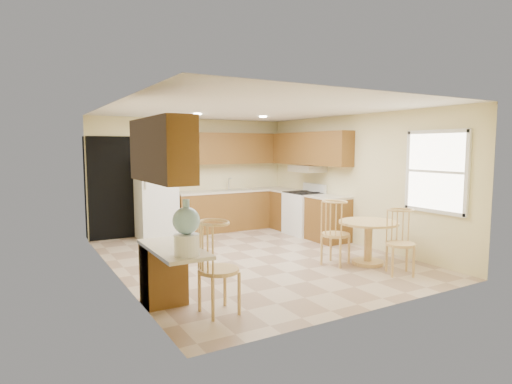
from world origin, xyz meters
TOP-DOWN VIEW (x-y plane):
  - floor at (0.00, 0.00)m, footprint 5.50×5.50m
  - ceiling at (0.00, 0.00)m, footprint 4.50×5.50m
  - wall_back at (0.00, 2.75)m, footprint 4.50×0.02m
  - wall_front at (0.00, -2.75)m, footprint 4.50×0.02m
  - wall_left at (-2.25, 0.00)m, footprint 0.02×5.50m
  - wall_right at (2.25, 0.00)m, footprint 0.02×5.50m
  - doorway at (-1.75, 2.73)m, footprint 0.90×0.02m
  - base_cab_back at (0.88, 2.45)m, footprint 2.75×0.60m
  - counter_back at (0.88, 2.45)m, footprint 2.75×0.63m
  - base_cab_right_a at (1.95, 1.85)m, footprint 0.60×0.59m
  - counter_right_a at (1.95, 1.85)m, footprint 0.63×0.59m
  - base_cab_right_b at (1.95, 0.40)m, footprint 0.60×0.80m
  - counter_right_b at (1.95, 0.40)m, footprint 0.63×0.80m
  - upper_cab_back at (0.88, 2.58)m, footprint 2.75×0.33m
  - upper_cab_right at (2.08, 1.21)m, footprint 0.33×2.42m
  - upper_cab_left at (-2.08, -1.60)m, footprint 0.33×1.40m
  - sink at (0.85, 2.45)m, footprint 0.78×0.44m
  - range_hood at (2.00, 1.18)m, footprint 0.50×0.76m
  - desk_pedestal at (-2.00, -1.32)m, footprint 0.48×0.42m
  - desk_top at (-2.00, -1.70)m, footprint 0.50×1.20m
  - window at (2.23, -1.85)m, footprint 0.06×1.12m
  - can_light_a at (-0.50, 1.20)m, footprint 0.14×0.14m
  - can_light_b at (0.90, 1.20)m, footprint 0.14×0.14m
  - refrigerator at (-0.95, 2.40)m, footprint 0.75×0.73m
  - stove at (1.92, 1.18)m, footprint 0.65×0.76m
  - dining_table at (1.40, -1.27)m, footprint 0.94×0.94m
  - chair_table_a at (0.93, -1.12)m, footprint 0.45×0.58m
  - chair_table_b at (1.40, -2.01)m, footprint 0.42×0.49m
  - chair_desk at (-1.55, -2.03)m, footprint 0.46×0.60m
  - water_crock at (-2.00, -2.12)m, footprint 0.28×0.28m

SIDE VIEW (x-z plane):
  - floor at x=0.00m, z-range 0.00..0.00m
  - desk_pedestal at x=-2.00m, z-range 0.00..0.72m
  - base_cab_back at x=0.88m, z-range 0.00..0.87m
  - base_cab_right_a at x=1.95m, z-range 0.00..0.87m
  - base_cab_right_b at x=1.95m, z-range 0.00..0.87m
  - dining_table at x=1.40m, z-range 0.11..0.81m
  - stove at x=1.92m, z-range -0.08..1.01m
  - chair_table_b at x=1.40m, z-range 0.11..1.07m
  - chair_table_a at x=0.93m, z-range 0.11..1.14m
  - chair_desk at x=-1.55m, z-range 0.12..1.17m
  - desk_top at x=-2.00m, z-range 0.73..0.77m
  - refrigerator at x=-0.95m, z-range 0.00..1.71m
  - counter_back at x=0.88m, z-range 0.87..0.91m
  - counter_right_a at x=1.95m, z-range 0.87..0.91m
  - counter_right_b at x=1.95m, z-range 0.87..0.91m
  - sink at x=0.85m, z-range 0.91..0.92m
  - water_crock at x=-2.00m, z-range 0.74..1.33m
  - doorway at x=-1.75m, z-range 0.00..2.10m
  - wall_back at x=0.00m, z-range 0.00..2.50m
  - wall_front at x=0.00m, z-range 0.00..2.50m
  - wall_left at x=-2.25m, z-range 0.00..2.50m
  - wall_right at x=2.25m, z-range 0.00..2.50m
  - range_hood at x=2.00m, z-range 1.35..1.49m
  - window at x=2.23m, z-range 0.85..2.15m
  - upper_cab_back at x=0.88m, z-range 1.50..2.20m
  - upper_cab_right at x=2.08m, z-range 1.50..2.20m
  - upper_cab_left at x=-2.08m, z-range 1.50..2.20m
  - can_light_a at x=-0.50m, z-range 2.48..2.49m
  - can_light_b at x=0.90m, z-range 2.48..2.49m
  - ceiling at x=0.00m, z-range 2.49..2.51m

